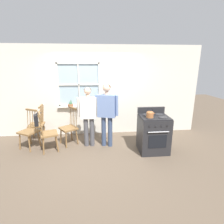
{
  "coord_description": "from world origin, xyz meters",
  "views": [
    {
      "loc": [
        0.01,
        -3.91,
        2.16
      ],
      "look_at": [
        0.4,
        0.26,
        1.0
      ],
      "focal_mm": 28.0,
      "sensor_mm": 36.0,
      "label": 1
    }
  ],
  "objects_px": {
    "chair_center_cluster": "(69,128)",
    "handbag": "(36,120)",
    "person_elderly_left": "(88,112)",
    "stove": "(153,133)",
    "chair_near_stove": "(29,131)",
    "person_teen_center": "(107,110)",
    "chair_by_window": "(48,134)",
    "potted_plant": "(71,105)",
    "kettle": "(150,114)",
    "chair_near_wall": "(37,125)"
  },
  "relations": [
    {
      "from": "chair_center_cluster",
      "to": "handbag",
      "type": "relative_size",
      "value": 3.34
    },
    {
      "from": "person_elderly_left",
      "to": "stove",
      "type": "height_order",
      "value": "person_elderly_left"
    },
    {
      "from": "chair_near_stove",
      "to": "person_teen_center",
      "type": "distance_m",
      "value": 2.1
    },
    {
      "from": "chair_near_stove",
      "to": "handbag",
      "type": "bearing_deg",
      "value": -12.37
    },
    {
      "from": "chair_by_window",
      "to": "potted_plant",
      "type": "bearing_deg",
      "value": -42.45
    },
    {
      "from": "stove",
      "to": "kettle",
      "type": "relative_size",
      "value": 4.39
    },
    {
      "from": "chair_center_cluster",
      "to": "stove",
      "type": "distance_m",
      "value": 2.25
    },
    {
      "from": "chair_center_cluster",
      "to": "handbag",
      "type": "bearing_deg",
      "value": -92.28
    },
    {
      "from": "chair_by_window",
      "to": "person_elderly_left",
      "type": "xyz_separation_m",
      "value": [
        1.02,
        0.18,
        0.49
      ]
    },
    {
      "from": "chair_center_cluster",
      "to": "handbag",
      "type": "xyz_separation_m",
      "value": [
        -0.69,
        -0.43,
        0.39
      ]
    },
    {
      "from": "person_elderly_left",
      "to": "kettle",
      "type": "height_order",
      "value": "person_elderly_left"
    },
    {
      "from": "chair_near_stove",
      "to": "kettle",
      "type": "height_order",
      "value": "kettle"
    },
    {
      "from": "chair_by_window",
      "to": "chair_center_cluster",
      "type": "relative_size",
      "value": 1.0
    },
    {
      "from": "stove",
      "to": "kettle",
      "type": "distance_m",
      "value": 0.59
    },
    {
      "from": "person_teen_center",
      "to": "person_elderly_left",
      "type": "bearing_deg",
      "value": -169.48
    },
    {
      "from": "kettle",
      "to": "potted_plant",
      "type": "distance_m",
      "value": 2.45
    },
    {
      "from": "handbag",
      "to": "chair_near_stove",
      "type": "bearing_deg",
      "value": 138.06
    },
    {
      "from": "potted_plant",
      "to": "handbag",
      "type": "xyz_separation_m",
      "value": [
        -0.68,
        -1.07,
        -0.12
      ]
    },
    {
      "from": "chair_center_cluster",
      "to": "person_teen_center",
      "type": "relative_size",
      "value": 0.61
    },
    {
      "from": "chair_near_wall",
      "to": "chair_center_cluster",
      "type": "relative_size",
      "value": 1.0
    },
    {
      "from": "chair_center_cluster",
      "to": "stove",
      "type": "xyz_separation_m",
      "value": [
        2.17,
        -0.61,
        0.01
      ]
    },
    {
      "from": "stove",
      "to": "person_teen_center",
      "type": "bearing_deg",
      "value": 161.35
    },
    {
      "from": "kettle",
      "to": "handbag",
      "type": "distance_m",
      "value": 2.73
    },
    {
      "from": "chair_by_window",
      "to": "chair_near_wall",
      "type": "distance_m",
      "value": 0.86
    },
    {
      "from": "person_elderly_left",
      "to": "person_teen_center",
      "type": "relative_size",
      "value": 0.95
    },
    {
      "from": "person_teen_center",
      "to": "chair_near_stove",
      "type": "bearing_deg",
      "value": -165.33
    },
    {
      "from": "chair_near_stove",
      "to": "stove",
      "type": "distance_m",
      "value": 3.2
    },
    {
      "from": "person_teen_center",
      "to": "chair_near_wall",
      "type": "bearing_deg",
      "value": -179.85
    },
    {
      "from": "chair_by_window",
      "to": "person_teen_center",
      "type": "relative_size",
      "value": 0.61
    },
    {
      "from": "chair_center_cluster",
      "to": "potted_plant",
      "type": "height_order",
      "value": "potted_plant"
    },
    {
      "from": "person_elderly_left",
      "to": "stove",
      "type": "bearing_deg",
      "value": -13.33
    },
    {
      "from": "chair_by_window",
      "to": "person_elderly_left",
      "type": "bearing_deg",
      "value": -97.75
    },
    {
      "from": "chair_near_stove",
      "to": "potted_plant",
      "type": "height_order",
      "value": "potted_plant"
    },
    {
      "from": "chair_by_window",
      "to": "person_teen_center",
      "type": "height_order",
      "value": "person_teen_center"
    },
    {
      "from": "chair_by_window",
      "to": "chair_near_stove",
      "type": "bearing_deg",
      "value": 51.2
    },
    {
      "from": "chair_by_window",
      "to": "stove",
      "type": "height_order",
      "value": "stove"
    },
    {
      "from": "chair_near_wall",
      "to": "chair_near_stove",
      "type": "distance_m",
      "value": 0.52
    },
    {
      "from": "potted_plant",
      "to": "handbag",
      "type": "relative_size",
      "value": 0.75
    },
    {
      "from": "chair_near_wall",
      "to": "person_elderly_left",
      "type": "distance_m",
      "value": 1.67
    },
    {
      "from": "potted_plant",
      "to": "chair_by_window",
      "type": "bearing_deg",
      "value": -114.59
    },
    {
      "from": "chair_near_wall",
      "to": "person_teen_center",
      "type": "distance_m",
      "value": 2.14
    },
    {
      "from": "chair_center_cluster",
      "to": "kettle",
      "type": "xyz_separation_m",
      "value": [
        2.01,
        -0.74,
        0.56
      ]
    },
    {
      "from": "person_elderly_left",
      "to": "chair_center_cluster",
      "type": "bearing_deg",
      "value": 164.25
    },
    {
      "from": "chair_center_cluster",
      "to": "potted_plant",
      "type": "xyz_separation_m",
      "value": [
        -0.02,
        0.64,
        0.51
      ]
    },
    {
      "from": "chair_by_window",
      "to": "handbag",
      "type": "distance_m",
      "value": 0.46
    },
    {
      "from": "chair_near_stove",
      "to": "person_elderly_left",
      "type": "bearing_deg",
      "value": 28.85
    },
    {
      "from": "potted_plant",
      "to": "stove",
      "type": "bearing_deg",
      "value": -29.9
    },
    {
      "from": "person_teen_center",
      "to": "potted_plant",
      "type": "relative_size",
      "value": 7.24
    },
    {
      "from": "chair_near_wall",
      "to": "kettle",
      "type": "distance_m",
      "value": 3.21
    },
    {
      "from": "person_teen_center",
      "to": "stove",
      "type": "distance_m",
      "value": 1.32
    }
  ]
}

